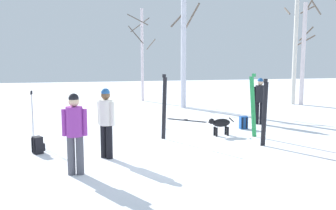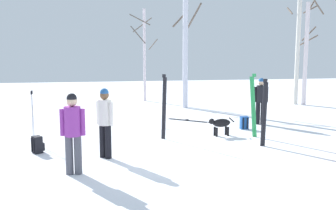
{
  "view_description": "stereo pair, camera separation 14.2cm",
  "coord_description": "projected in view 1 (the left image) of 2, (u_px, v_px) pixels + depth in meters",
  "views": [
    {
      "loc": [
        -2.54,
        -8.29,
        2.42
      ],
      "look_at": [
        0.08,
        2.38,
        1.0
      ],
      "focal_mm": 38.51,
      "sensor_mm": 36.0,
      "label": 1
    },
    {
      "loc": [
        -2.4,
        -8.32,
        2.42
      ],
      "look_at": [
        0.08,
        2.38,
        1.0
      ],
      "focal_mm": 38.51,
      "sensor_mm": 36.0,
      "label": 2
    }
  ],
  "objects": [
    {
      "name": "ground_plane",
      "position": [
        188.0,
        157.0,
        8.9
      ],
      "size": [
        60.0,
        60.0,
        0.0
      ],
      "primitive_type": "plane",
      "color": "white"
    },
    {
      "name": "person_0",
      "position": [
        75.0,
        129.0,
        7.45
      ],
      "size": [
        0.52,
        0.34,
        1.72
      ],
      "color": "#4C4C56",
      "rests_on": "ground_plane"
    },
    {
      "name": "person_1",
      "position": [
        260.0,
        98.0,
        13.27
      ],
      "size": [
        0.49,
        0.34,
        1.72
      ],
      "color": "black",
      "rests_on": "ground_plane"
    },
    {
      "name": "person_2",
      "position": [
        106.0,
        119.0,
        8.7
      ],
      "size": [
        0.39,
        0.41,
        1.72
      ],
      "color": "black",
      "rests_on": "ground_plane"
    },
    {
      "name": "dog",
      "position": [
        220.0,
        124.0,
        11.34
      ],
      "size": [
        0.9,
        0.26,
        0.57
      ],
      "color": "black",
      "rests_on": "ground_plane"
    },
    {
      "name": "ski_pair_planted_0",
      "position": [
        253.0,
        105.0,
        11.13
      ],
      "size": [
        0.24,
        0.15,
        1.97
      ],
      "color": "green",
      "rests_on": "ground_plane"
    },
    {
      "name": "ski_pair_planted_1",
      "position": [
        164.0,
        107.0,
        10.79
      ],
      "size": [
        0.15,
        0.15,
        1.96
      ],
      "color": "black",
      "rests_on": "ground_plane"
    },
    {
      "name": "ski_pair_planted_2",
      "position": [
        264.0,
        113.0,
        9.95
      ],
      "size": [
        0.17,
        0.04,
        1.87
      ],
      "color": "black",
      "rests_on": "ground_plane"
    },
    {
      "name": "ski_pair_lying_0",
      "position": [
        186.0,
        120.0,
        14.14
      ],
      "size": [
        1.34,
        1.27,
        0.05
      ],
      "color": "black",
      "rests_on": "ground_plane"
    },
    {
      "name": "ski_poles_0",
      "position": [
        33.0,
        116.0,
        10.07
      ],
      "size": [
        0.07,
        0.28,
        1.53
      ],
      "color": "#B2B2BC",
      "rests_on": "ground_plane"
    },
    {
      "name": "backpack_0",
      "position": [
        243.0,
        123.0,
        12.47
      ],
      "size": [
        0.28,
        0.3,
        0.44
      ],
      "color": "#1E4C99",
      "rests_on": "ground_plane"
    },
    {
      "name": "backpack_1",
      "position": [
        38.0,
        145.0,
        9.23
      ],
      "size": [
        0.34,
        0.32,
        0.44
      ],
      "color": "black",
      "rests_on": "ground_plane"
    },
    {
      "name": "water_bottle_0",
      "position": [
        163.0,
        125.0,
        12.52
      ],
      "size": [
        0.07,
        0.07,
        0.23
      ],
      "color": "silver",
      "rests_on": "ground_plane"
    },
    {
      "name": "birch_tree_0",
      "position": [
        142.0,
        53.0,
        20.4
      ],
      "size": [
        1.56,
        1.56,
        5.2
      ],
      "color": "silver",
      "rests_on": "ground_plane"
    },
    {
      "name": "birch_tree_1",
      "position": [
        184.0,
        36.0,
        17.39
      ],
      "size": [
        1.33,
        1.37,
        6.77
      ],
      "color": "silver",
      "rests_on": "ground_plane"
    },
    {
      "name": "birch_tree_2",
      "position": [
        296.0,
        28.0,
        18.76
      ],
      "size": [
        1.65,
        1.49,
        7.68
      ],
      "color": "silver",
      "rests_on": "ground_plane"
    },
    {
      "name": "birch_tree_3",
      "position": [
        304.0,
        50.0,
        18.7
      ],
      "size": [
        1.03,
        1.47,
        6.08
      ],
      "color": "silver",
      "rests_on": "ground_plane"
    }
  ]
}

